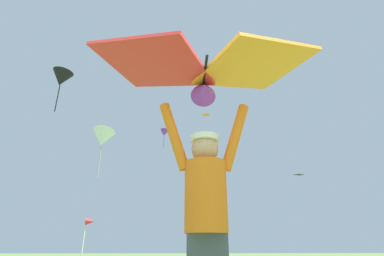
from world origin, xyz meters
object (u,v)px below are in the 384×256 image
Objects in this scene: distant_kite_orange_high_left at (206,115)px; distant_kite_black_far_center at (61,79)px; marker_flag at (89,225)px; distant_kite_white_low_right at (265,83)px; distant_kite_black_high_right at (299,174)px; distant_kite_orange_mid_right at (169,72)px; held_stunt_kite at (204,71)px; distant_kite_white_mid_left at (102,138)px; kite_flyer_person at (206,217)px; distant_kite_purple_low_left at (164,133)px.

distant_kite_orange_high_left reaches higher than distant_kite_black_far_center.
distant_kite_white_low_right is at bearing 51.74° from marker_flag.
distant_kite_orange_mid_right is at bearing 166.58° from distant_kite_black_high_right.
held_stunt_kite is at bearing -88.37° from distant_kite_orange_mid_right.
distant_kite_white_mid_left is at bearing 107.96° from held_stunt_kite.
distant_kite_black_high_right is at bearing 63.50° from kite_flyer_person.
distant_kite_white_low_right is 11.07m from distant_kite_orange_mid_right.
kite_flyer_person is 1.12× the size of marker_flag.
distant_kite_black_far_center is at bearing 136.39° from marker_flag.
distant_kite_black_high_right is at bearing -13.42° from distant_kite_orange_mid_right.
kite_flyer_person is at bearing -70.24° from marker_flag.
held_stunt_kite is 31.89m from distant_kite_orange_mid_right.
held_stunt_kite reaches higher than marker_flag.
distant_kite_black_far_center is 21.32m from distant_kite_purple_low_left.
distant_kite_white_low_right reaches higher than held_stunt_kite.
distant_kite_black_high_right is 0.65× the size of marker_flag.
held_stunt_kite is 34.37m from distant_kite_orange_high_left.
marker_flag is at bearing -128.26° from distant_kite_white_low_right.
distant_kite_black_high_right is at bearing -43.68° from distant_kite_orange_high_left.
distant_kite_black_far_center is at bearing 118.60° from kite_flyer_person.
kite_flyer_person is 27.03m from distant_kite_black_high_right.
distant_kite_white_low_right is 0.63× the size of marker_flag.
distant_kite_black_far_center is at bearing -110.33° from distant_kite_orange_mid_right.
distant_kite_purple_low_left is 2.79× the size of distant_kite_orange_mid_right.
held_stunt_kite is 2.39× the size of distant_kite_orange_mid_right.
held_stunt_kite is 1.87× the size of distant_kite_black_high_right.
distant_kite_white_mid_left is at bearing -133.78° from distant_kite_white_low_right.
held_stunt_kite is (-0.00, -0.09, 1.29)m from kite_flyer_person.
distant_kite_white_low_right is at bearing 138.29° from distant_kite_black_high_right.
distant_kite_black_far_center is 2.86× the size of distant_kite_orange_mid_right.
distant_kite_white_low_right is 26.75m from marker_flag.
distant_kite_black_high_right reaches higher than marker_flag.
distant_kite_purple_low_left is at bearing 92.15° from kite_flyer_person.
distant_kite_white_mid_left is at bearing -140.32° from distant_kite_black_high_right.
distant_kite_white_low_right is 23.20m from distant_kite_white_mid_left.
distant_kite_orange_high_left reaches higher than held_stunt_kite.
distant_kite_orange_mid_right is 0.51× the size of marker_flag.
distant_kite_orange_mid_right reaches higher than distant_kite_white_mid_left.
distant_kite_black_high_right reaches higher than kite_flyer_person.
distant_kite_orange_mid_right is (-12.49, 2.98, 12.60)m from distant_kite_black_high_right.
distant_kite_orange_mid_right is 25.82m from marker_flag.
distant_kite_orange_high_left is 0.37× the size of distant_kite_black_far_center.
kite_flyer_person is 34.85m from distant_kite_orange_high_left.
distant_kite_black_high_right reaches higher than held_stunt_kite.
held_stunt_kite is at bearing -72.04° from distant_kite_white_mid_left.
distant_kite_white_mid_left is (-2.36, -20.80, -8.61)m from distant_kite_purple_low_left.
marker_flag is at bearing -107.51° from distant_kite_orange_high_left.
distant_kite_black_high_right is at bearing 39.68° from distant_kite_white_mid_left.
kite_flyer_person is 31.87m from distant_kite_white_low_right.
marker_flag is (3.27, -3.11, -7.72)m from distant_kite_black_far_center.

